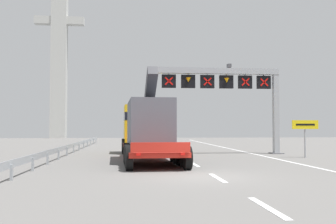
{
  "coord_description": "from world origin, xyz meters",
  "views": [
    {
      "loc": [
        -2.81,
        -15.09,
        1.99
      ],
      "look_at": [
        -0.38,
        10.24,
        3.02
      ],
      "focal_mm": 40.27,
      "sensor_mm": 36.0,
      "label": 1
    }
  ],
  "objects_px": {
    "bridge_pylon_distant": "(59,41)",
    "heavy_haul_truck_red": "(146,127)",
    "overhead_lane_gantry": "(231,85)",
    "exit_sign_yellow": "(305,129)"
  },
  "relations": [
    {
      "from": "bridge_pylon_distant",
      "to": "heavy_haul_truck_red",
      "type": "bearing_deg",
      "value": -72.66
    },
    {
      "from": "bridge_pylon_distant",
      "to": "overhead_lane_gantry",
      "type": "bearing_deg",
      "value": -64.36
    },
    {
      "from": "heavy_haul_truck_red",
      "to": "exit_sign_yellow",
      "type": "xyz_separation_m",
      "value": [
        10.41,
        -1.07,
        -0.09
      ]
    },
    {
      "from": "overhead_lane_gantry",
      "to": "bridge_pylon_distant",
      "type": "distance_m",
      "value": 49.85
    },
    {
      "from": "overhead_lane_gantry",
      "to": "heavy_haul_truck_red",
      "type": "relative_size",
      "value": 0.68
    },
    {
      "from": "heavy_haul_truck_red",
      "to": "bridge_pylon_distant",
      "type": "relative_size",
      "value": 0.4
    },
    {
      "from": "exit_sign_yellow",
      "to": "bridge_pylon_distant",
      "type": "xyz_separation_m",
      "value": [
        -24.79,
        47.14,
        16.04
      ]
    },
    {
      "from": "overhead_lane_gantry",
      "to": "exit_sign_yellow",
      "type": "bearing_deg",
      "value": -43.21
    },
    {
      "from": "heavy_haul_truck_red",
      "to": "bridge_pylon_distant",
      "type": "xyz_separation_m",
      "value": [
        -14.38,
        46.07,
        15.95
      ]
    },
    {
      "from": "exit_sign_yellow",
      "to": "bridge_pylon_distant",
      "type": "bearing_deg",
      "value": 117.74
    }
  ]
}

